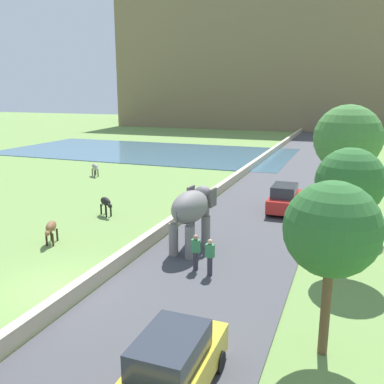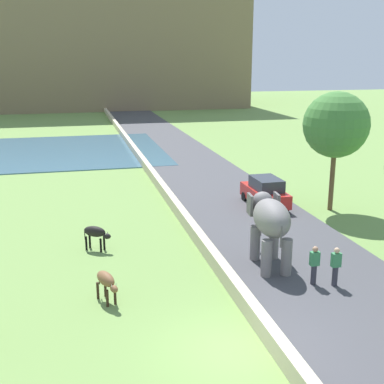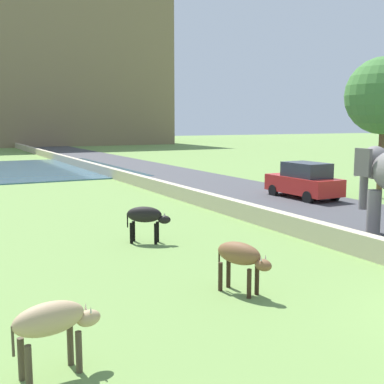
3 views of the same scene
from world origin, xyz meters
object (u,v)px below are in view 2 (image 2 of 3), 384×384
Objects in this scene: person_beside_elephant at (314,265)px; elephant at (270,221)px; person_trailing at (336,266)px; cow_black at (96,233)px; cow_brown at (106,281)px; car_red at (265,192)px.

elephant is at bearing 114.29° from person_beside_elephant.
person_trailing is at bearing -22.93° from person_beside_elephant.
person_beside_elephant is 9.92m from cow_black.
elephant is at bearing -26.99° from cow_black.
cow_brown is at bearing 176.26° from person_beside_elephant.
person_beside_elephant is at bearing 157.07° from person_trailing.
person_trailing is at bearing -55.41° from elephant.
person_beside_elephant is 10.70m from car_red.
cow_brown is at bearing 174.52° from person_trailing.
person_trailing is 1.16× the size of cow_brown.
cow_black is at bearing 145.19° from person_trailing.
person_trailing is at bearing -34.81° from cow_black.
car_red is at bearing 24.71° from cow_black.
elephant is 2.69m from person_beside_elephant.
elephant reaches higher than cow_black.
person_beside_elephant is 7.97m from cow_brown.
cow_brown is (-7.95, 0.52, -0.04)m from person_beside_elephant.
cow_black is at bearing 91.00° from cow_brown.
cow_black is (-7.05, 3.59, -1.20)m from elephant.
elephant is 8.00m from cow_black.
car_red is at bearing 69.29° from elephant.
car_red is 14.18m from cow_brown.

